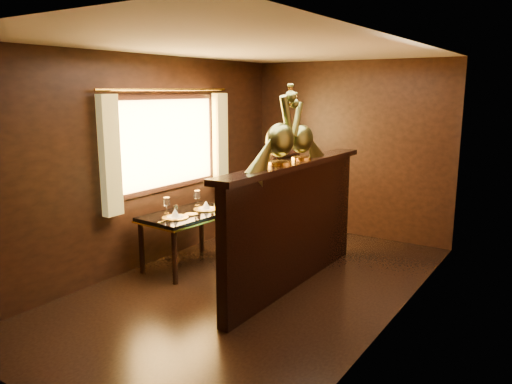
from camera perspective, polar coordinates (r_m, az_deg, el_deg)
ground at (r=5.49m, az=-0.22°, el=-10.81°), size 5.00×5.00×0.00m
room_shell at (r=5.16m, az=-0.92°, el=5.93°), size 3.04×5.04×2.52m
partition at (r=5.35m, az=4.43°, el=-3.38°), size 0.26×2.70×1.36m
dining_table at (r=5.97m, az=-7.71°, el=-2.97°), size 0.77×1.18×0.87m
chair_left at (r=5.56m, az=0.64°, el=-3.55°), size 0.48×0.50×1.22m
chair_right at (r=6.11m, az=2.51°, el=-1.26°), size 0.54×0.56×1.41m
peacock_left at (r=4.89m, az=2.79°, el=7.67°), size 0.25×0.67×0.80m
peacock_right at (r=5.28m, az=5.26°, el=7.47°), size 0.22×0.60×0.71m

